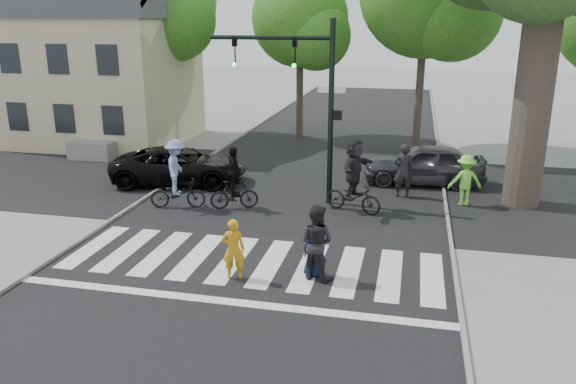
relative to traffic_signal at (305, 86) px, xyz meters
name	(u,v)px	position (x,y,z in m)	size (l,w,h in m)	color
ground	(240,278)	(-0.35, -6.20, -3.90)	(120.00, 120.00, 0.00)	gray
road_stem	(287,211)	(-0.35, -1.20, -3.90)	(10.00, 70.00, 0.01)	black
road_cross	(304,186)	(-0.35, 1.80, -3.89)	(70.00, 10.00, 0.01)	black
curb_left	(143,200)	(-5.40, -1.20, -3.85)	(0.10, 70.00, 0.10)	gray
curb_right	(448,222)	(4.70, -1.20, -3.85)	(0.10, 70.00, 0.10)	gray
crosswalk	(248,266)	(-0.35, -5.54, -3.89)	(10.00, 3.85, 0.01)	silver
traffic_signal	(305,86)	(0.00, 0.00, 0.00)	(4.45, 0.29, 6.00)	black
bg_tree_0	(79,16)	(-14.09, 9.80, 2.24)	(5.46, 5.20, 8.97)	brown
bg_tree_1	(162,5)	(-9.06, 9.28, 2.75)	(6.09, 5.80, 9.80)	brown
bg_tree_2	(304,23)	(-2.11, 10.42, 1.88)	(5.04, 4.80, 8.40)	brown
house	(101,65)	(-11.85, 7.78, -0.10)	(8.40, 8.10, 8.82)	#C6C090
pedestrian_woman	(233,249)	(-0.49, -6.24, -3.15)	(0.55, 0.36, 1.51)	orange
pedestrian_child	(314,251)	(1.34, -5.68, -3.27)	(0.62, 0.40, 1.27)	#10183B
pedestrian_adult	(316,242)	(1.40, -5.79, -2.97)	(0.90, 0.70, 1.86)	black
cyclist_left	(177,179)	(-3.94, -1.57, -2.91)	(1.90, 1.30, 2.29)	black
cyclist_mid	(234,184)	(-2.10, -1.26, -3.05)	(1.63, 1.04, 2.06)	black
cyclist_right	(354,180)	(1.74, -0.71, -2.83)	(2.00, 1.85, 2.40)	black
car_suv	(179,166)	(-5.02, 1.10, -3.21)	(2.29, 4.97, 1.38)	black
car_grey	(424,164)	(3.95, 3.10, -3.14)	(1.80, 4.47, 1.52)	#36353A
bystander_hivis	(465,180)	(5.27, 0.79, -3.04)	(1.11, 0.64, 1.72)	#7BEE40
bystander_dark	(403,170)	(3.23, 1.28, -2.95)	(0.69, 0.45, 1.90)	black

